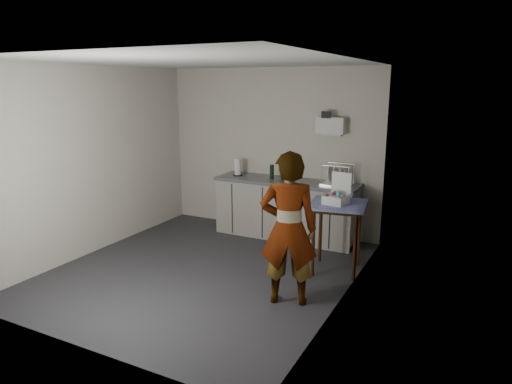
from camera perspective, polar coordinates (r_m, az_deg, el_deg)
The scene contains 15 objects.
ground at distance 6.01m, azimuth -6.38°, elevation -9.70°, with size 4.00×4.00×0.00m, color #29292E.
wall_back at distance 7.35m, azimuth 1.90°, elevation 5.18°, with size 3.60×0.02×2.60m, color beige.
wall_right at distance 4.89m, azimuth 11.06°, elevation 0.76°, with size 0.02×4.00×2.60m, color beige.
wall_left at distance 6.78m, azimuth -19.47°, elevation 3.72°, with size 0.02×4.00×2.60m, color beige.
ceiling at distance 5.54m, azimuth -7.10°, elevation 15.84°, with size 3.60×4.00×0.01m, color silver.
kitchen_counter at distance 7.11m, azimuth 3.78°, elevation -2.33°, with size 2.24×0.62×0.91m.
wall_shelf at distance 6.87m, azimuth 9.33°, elevation 8.19°, with size 0.42×0.18×0.37m.
side_table at distance 5.81m, azimuth 10.20°, elevation -2.48°, with size 0.79×0.79×0.90m.
standing_man at distance 4.88m, azimuth 4.06°, elevation -4.63°, with size 0.61×0.40×1.68m, color #B2A593.
soap_bottle at distance 6.99m, azimuth 3.54°, elevation 2.61°, with size 0.10×0.11×0.27m, color black.
soda_can at distance 7.04m, azimuth 3.55°, elevation 2.13°, with size 0.07×0.07×0.14m, color red.
dark_bottle at distance 7.06m, azimuth 1.99°, elevation 2.54°, with size 0.06×0.06×0.22m, color black.
paper_towel at distance 7.33m, azimuth -2.32°, elevation 3.08°, with size 0.15×0.15×0.27m.
dish_rack at distance 6.75m, azimuth 10.09°, elevation 1.48°, with size 0.44×0.33×0.31m.
bakery_box at distance 5.75m, azimuth 10.03°, elevation -0.60°, with size 0.31×0.32×0.38m.
Camera 1 is at (3.07, -4.60, 2.35)m, focal length 32.00 mm.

